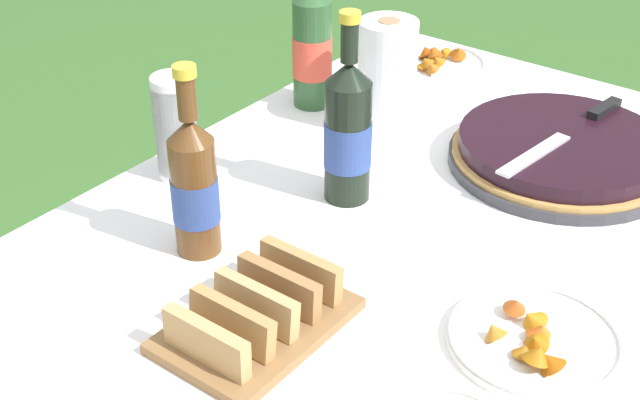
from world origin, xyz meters
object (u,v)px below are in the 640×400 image
at_px(cider_bottle_amber, 194,185).
at_px(snack_plate_far, 434,63).
at_px(serving_knife, 573,129).
at_px(bread_board, 256,315).
at_px(cup_stack, 175,128).
at_px(juice_bottle_red, 348,132).
at_px(berry_tart, 561,152).
at_px(snack_plate_near, 534,338).
at_px(paper_towel_roll, 387,76).
at_px(cider_bottle_green, 312,45).

xyz_separation_m(cider_bottle_amber, snack_plate_far, (0.82, 0.07, -0.10)).
distance_m(serving_knife, bread_board, 0.71).
xyz_separation_m(cup_stack, juice_bottle_red, (0.12, -0.28, 0.03)).
bearing_deg(bread_board, juice_bottle_red, 16.63).
height_order(cup_stack, snack_plate_far, cup_stack).
bearing_deg(bread_board, snack_plate_far, 16.52).
relative_size(cider_bottle_amber, snack_plate_far, 1.30).
xyz_separation_m(berry_tart, snack_plate_near, (-0.47, -0.18, -0.02)).
bearing_deg(cup_stack, serving_knife, -48.22).
distance_m(juice_bottle_red, snack_plate_far, 0.59).
relative_size(serving_knife, paper_towel_roll, 1.72).
bearing_deg(berry_tart, cup_stack, 130.14).
bearing_deg(berry_tart, bread_board, 168.54).
distance_m(cider_bottle_green, bread_board, 0.72).
xyz_separation_m(cider_bottle_amber, juice_bottle_red, (0.26, -0.09, 0.01)).
distance_m(cider_bottle_green, juice_bottle_red, 0.36).
height_order(cup_stack, cider_bottle_amber, cider_bottle_amber).
height_order(cider_bottle_amber, paper_towel_roll, cider_bottle_amber).
height_order(cider_bottle_green, cider_bottle_amber, cider_bottle_green).
relative_size(cider_bottle_green, snack_plate_far, 1.42).
xyz_separation_m(berry_tart, bread_board, (-0.67, 0.14, -0.00)).
distance_m(snack_plate_far, bread_board, 0.95).
distance_m(cup_stack, bread_board, 0.45).
bearing_deg(serving_knife, berry_tart, 0.00).
xyz_separation_m(cup_stack, paper_towel_roll, (0.37, -0.19, 0.01)).
height_order(berry_tart, juice_bottle_red, juice_bottle_red).
bearing_deg(cup_stack, juice_bottle_red, -66.32).
height_order(snack_plate_far, paper_towel_roll, paper_towel_roll).
distance_m(cider_bottle_green, snack_plate_near, 0.80).
xyz_separation_m(cider_bottle_amber, bread_board, (-0.09, -0.20, -0.09)).
relative_size(cider_bottle_green, cider_bottle_amber, 1.09).
relative_size(cup_stack, cider_bottle_green, 0.57).
distance_m(berry_tart, cup_stack, 0.68).
height_order(berry_tart, serving_knife, serving_knife).
height_order(serving_knife, paper_towel_roll, paper_towel_roll).
height_order(berry_tart, paper_towel_roll, paper_towel_roll).
relative_size(juice_bottle_red, snack_plate_far, 1.39).
bearing_deg(cider_bottle_amber, cider_bottle_green, 18.92).
height_order(serving_knife, cup_stack, cup_stack).
xyz_separation_m(cider_bottle_amber, paper_towel_roll, (0.51, -0.00, -0.01)).
bearing_deg(cider_bottle_green, paper_towel_roll, -90.15).
bearing_deg(snack_plate_near, serving_knife, 19.14).
distance_m(juice_bottle_red, snack_plate_near, 0.46).
distance_m(cup_stack, cider_bottle_green, 0.37).
bearing_deg(paper_towel_roll, snack_plate_near, -128.45).
distance_m(berry_tart, bread_board, 0.68).
distance_m(serving_knife, juice_bottle_red, 0.43).
relative_size(berry_tart, juice_bottle_red, 1.22).
xyz_separation_m(snack_plate_near, paper_towel_roll, (0.40, 0.51, 0.10)).
height_order(snack_plate_near, bread_board, bread_board).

